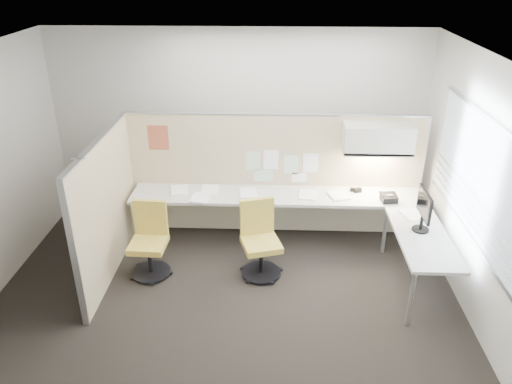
{
  "coord_description": "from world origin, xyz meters",
  "views": [
    {
      "loc": [
        0.55,
        -4.85,
        3.73
      ],
      "look_at": [
        0.32,
        0.8,
        0.99
      ],
      "focal_mm": 35.0,
      "sensor_mm": 36.0,
      "label": 1
    }
  ],
  "objects_px": {
    "chair_left": "(150,242)",
    "chair_right": "(260,241)",
    "monitor": "(424,209)",
    "phone": "(388,198)",
    "desk": "(302,208)"
  },
  "relations": [
    {
      "from": "chair_left",
      "to": "chair_right",
      "type": "relative_size",
      "value": 0.98
    },
    {
      "from": "phone",
      "to": "chair_left",
      "type": "bearing_deg",
      "value": -174.26
    },
    {
      "from": "chair_right",
      "to": "phone",
      "type": "height_order",
      "value": "chair_right"
    },
    {
      "from": "monitor",
      "to": "phone",
      "type": "height_order",
      "value": "monitor"
    },
    {
      "from": "monitor",
      "to": "chair_left",
      "type": "bearing_deg",
      "value": 87.93
    },
    {
      "from": "desk",
      "to": "chair_right",
      "type": "height_order",
      "value": "chair_right"
    },
    {
      "from": "monitor",
      "to": "phone",
      "type": "relative_size",
      "value": 2.22
    },
    {
      "from": "monitor",
      "to": "phone",
      "type": "xyz_separation_m",
      "value": [
        -0.23,
        0.76,
        -0.24
      ]
    },
    {
      "from": "chair_left",
      "to": "phone",
      "type": "height_order",
      "value": "chair_left"
    },
    {
      "from": "phone",
      "to": "desk",
      "type": "bearing_deg",
      "value": 173.11
    },
    {
      "from": "desk",
      "to": "chair_right",
      "type": "bearing_deg",
      "value": -131.0
    },
    {
      "from": "desk",
      "to": "phone",
      "type": "bearing_deg",
      "value": -0.24
    },
    {
      "from": "chair_right",
      "to": "phone",
      "type": "relative_size",
      "value": 4.22
    },
    {
      "from": "chair_right",
      "to": "monitor",
      "type": "bearing_deg",
      "value": -20.8
    },
    {
      "from": "monitor",
      "to": "chair_right",
      "type": "bearing_deg",
      "value": 85.43
    }
  ]
}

